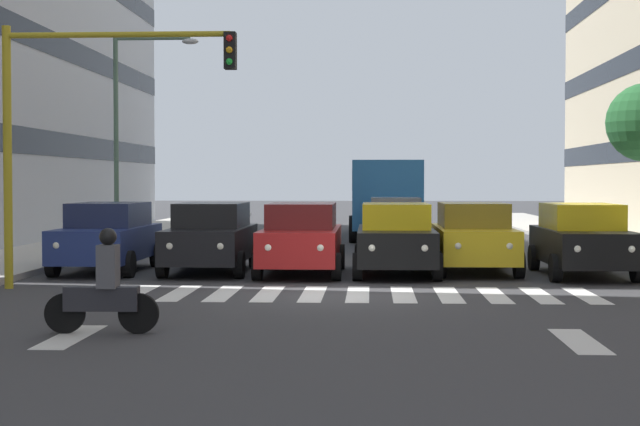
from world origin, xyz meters
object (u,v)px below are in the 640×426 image
car_1 (473,237)px  car_5 (108,236)px  car_2 (396,238)px  motorcycle_with_rider (104,290)px  car_row2_0 (395,223)px  traffic_light_gantry (75,110)px  car_4 (211,237)px  street_lamp_right (130,116)px  bus_behind_traffic (386,191)px  car_3 (301,238)px  car_0 (582,239)px

car_1 → car_5: size_ratio=1.00×
car_2 → motorcycle_with_rider: bearing=63.8°
car_row2_0 → traffic_light_gantry: traffic_light_gantry is taller
car_4 → motorcycle_with_rider: car_4 is taller
traffic_light_gantry → street_lamp_right: 12.63m
car_1 → bus_behind_traffic: bus_behind_traffic is taller
car_5 → car_3: bearing=174.8°
car_3 → bus_behind_traffic: bearing=-98.3°
car_3 → traffic_light_gantry: bearing=37.4°
car_0 → traffic_light_gantry: 12.05m
car_5 → traffic_light_gantry: (-0.38, 3.87, 2.86)m
bus_behind_traffic → car_2: bearing=90.0°
car_3 → street_lamp_right: size_ratio=0.63×
car_4 → car_5: bearing=-1.3°
street_lamp_right → motorcycle_with_rider: bearing=102.9°
car_row2_0 → traffic_light_gantry: size_ratio=0.81×
car_row2_0 → bus_behind_traffic: 7.44m
street_lamp_right → car_2: bearing=134.1°
car_1 → car_row2_0: 7.73m
car_0 → car_3: (6.71, -0.05, 0.00)m
car_2 → motorcycle_with_rider: car_2 is taller
car_0 → traffic_light_gantry: traffic_light_gantry is taller
car_1 → traffic_light_gantry: traffic_light_gantry is taller
car_4 → car_3: bearing=170.4°
car_4 → motorcycle_with_rider: 9.64m
car_1 → car_2: size_ratio=1.00×
car_5 → car_row2_0: size_ratio=1.00×
car_0 → motorcycle_with_rider: size_ratio=2.61×
car_5 → street_lamp_right: bearing=-79.6°
car_5 → bus_behind_traffic: bus_behind_traffic is taller
car_3 → car_1: bearing=-169.9°
car_row2_0 → street_lamp_right: (8.94, -0.73, 3.58)m
car_4 → car_row2_0: (-4.75, -7.90, 0.00)m
car_0 → car_1: (2.49, -0.80, 0.00)m
bus_behind_traffic → car_1: bearing=97.4°
street_lamp_right → car_1: bearing=142.2°
car_1 → car_row2_0: (1.73, -7.54, 0.00)m
car_4 → car_row2_0: size_ratio=1.00×
car_0 → bus_behind_traffic: bearing=-74.3°
traffic_light_gantry → car_4: bearing=-120.3°
car_0 → car_5: bearing=-2.4°
car_3 → bus_behind_traffic: size_ratio=0.42×
car_4 → bus_behind_traffic: bearing=-106.6°
car_4 → motorcycle_with_rider: (0.01, 9.64, -0.24)m
car_4 → car_0: bearing=177.2°
car_4 → bus_behind_traffic: size_ratio=0.42×
car_1 → bus_behind_traffic: size_ratio=0.42×
car_row2_0 → motorcycle_with_rider: (4.76, 17.54, -0.24)m
car_0 → car_2: 4.43m
car_2 → car_row2_0: (-0.20, -8.28, 0.00)m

